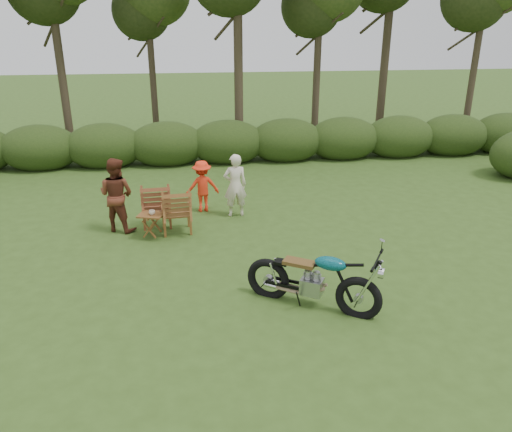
{
  "coord_description": "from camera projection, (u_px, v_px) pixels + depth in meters",
  "views": [
    {
      "loc": [
        -1.25,
        -7.37,
        4.43
      ],
      "look_at": [
        -0.05,
        1.54,
        0.9
      ],
      "focal_mm": 35.0,
      "sensor_mm": 36.0,
      "label": 1
    }
  ],
  "objects": [
    {
      "name": "ground",
      "position": [
        271.0,
        297.0,
        8.57
      ],
      "size": [
        80.0,
        80.0,
        0.0
      ],
      "primitive_type": "plane",
      "color": "#304918",
      "rests_on": "ground"
    },
    {
      "name": "motorcycle",
      "position": [
        311.0,
        305.0,
        8.33
      ],
      "size": [
        2.3,
        1.86,
        1.25
      ],
      "primitive_type": null,
      "rotation": [
        0.0,
        0.0,
        -0.56
      ],
      "color": "#0B8593",
      "rests_on": "ground"
    },
    {
      "name": "adult_a",
      "position": [
        236.0,
        215.0,
        12.15
      ],
      "size": [
        0.59,
        0.42,
        1.54
      ],
      "primitive_type": "imported",
      "rotation": [
        0.0,
        0.0,
        3.24
      ],
      "color": "beige",
      "rests_on": "ground"
    },
    {
      "name": "tree_line",
      "position": [
        239.0,
        41.0,
        16.22
      ],
      "size": [
        22.52,
        11.62,
        8.14
      ],
      "color": "#372D1E",
      "rests_on": "ground"
    },
    {
      "name": "adult_b",
      "position": [
        120.0,
        230.0,
        11.33
      ],
      "size": [
        1.01,
        0.93,
        1.67
      ],
      "primitive_type": "imported",
      "rotation": [
        0.0,
        0.0,
        2.68
      ],
      "color": "#602B1B",
      "rests_on": "ground"
    },
    {
      "name": "cup",
      "position": [
        152.0,
        212.0,
        10.64
      ],
      "size": [
        0.15,
        0.15,
        0.1
      ],
      "primitive_type": "imported",
      "rotation": [
        0.0,
        0.0,
        0.18
      ],
      "color": "beige",
      "rests_on": "side_table"
    },
    {
      "name": "child",
      "position": [
        203.0,
        211.0,
        12.46
      ],
      "size": [
        0.9,
        0.61,
        1.28
      ],
      "primitive_type": "imported",
      "rotation": [
        0.0,
        0.0,
        3.31
      ],
      "color": "#F53217",
      "rests_on": "ground"
    },
    {
      "name": "side_table",
      "position": [
        152.0,
        226.0,
        10.8
      ],
      "size": [
        0.65,
        0.6,
        0.56
      ],
      "primitive_type": null,
      "rotation": [
        0.0,
        0.0,
        -0.31
      ],
      "color": "brown",
      "rests_on": "ground"
    },
    {
      "name": "lawn_chair_left",
      "position": [
        158.0,
        226.0,
        11.55
      ],
      "size": [
        0.78,
        0.78,
        1.06
      ],
      "primitive_type": null,
      "rotation": [
        0.0,
        0.0,
        3.21
      ],
      "color": "#612F18",
      "rests_on": "ground"
    },
    {
      "name": "lawn_chair_right",
      "position": [
        178.0,
        232.0,
        11.22
      ],
      "size": [
        0.78,
        0.78,
        1.04
      ],
      "primitive_type": null,
      "rotation": [
        0.0,
        0.0,
        3.24
      ],
      "color": "brown",
      "rests_on": "ground"
    }
  ]
}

